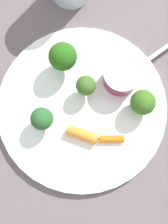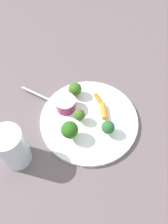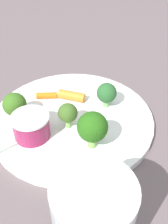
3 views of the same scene
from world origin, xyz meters
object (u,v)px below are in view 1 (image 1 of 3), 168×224
at_px(broccoli_floret_2, 86,86).
at_px(carrot_stick_0, 82,134).
at_px(broccoli_floret_1, 43,122).
at_px(carrot_stick_1, 112,139).
at_px(fork, 152,57).
at_px(broccoli_floret_0, 63,57).
at_px(sauce_cup, 121,77).
at_px(broccoli_floret_3, 143,102).
at_px(plate, 82,107).

xyz_separation_m(broccoli_floret_2, carrot_stick_0, (-0.03, -0.06, -0.02)).
height_order(broccoli_floret_1, carrot_stick_0, broccoli_floret_1).
height_order(carrot_stick_1, fork, carrot_stick_1).
xyz_separation_m(carrot_stick_0, fork, (0.16, 0.07, -0.01)).
xyz_separation_m(broccoli_floret_0, broccoli_floret_1, (-0.06, -0.08, -0.01)).
bearing_deg(sauce_cup, broccoli_floret_2, 174.66).
height_order(broccoli_floret_1, fork, broccoli_floret_1).
bearing_deg(carrot_stick_0, broccoli_floret_1, 141.47).
bearing_deg(broccoli_floret_3, broccoli_floret_1, 168.51).
xyz_separation_m(broccoli_floret_3, carrot_stick_1, (-0.06, -0.03, -0.02)).
xyz_separation_m(broccoli_floret_1, broccoli_floret_3, (0.15, -0.03, -0.00)).
distance_m(sauce_cup, broccoli_floret_0, 0.10).
bearing_deg(broccoli_floret_0, broccoli_floret_3, -52.42).
relative_size(sauce_cup, broccoli_floret_0, 0.96).
distance_m(broccoli_floret_0, broccoli_floret_3, 0.14).
bearing_deg(broccoli_floret_3, carrot_stick_0, -175.91).
bearing_deg(plate, broccoli_floret_2, 54.04).
height_order(sauce_cup, carrot_stick_1, sauce_cup).
relative_size(broccoli_floret_0, broccoli_floret_3, 1.28).
xyz_separation_m(broccoli_floret_2, broccoli_floret_3, (0.07, -0.06, -0.00)).
height_order(sauce_cup, broccoli_floret_2, broccoli_floret_2).
bearing_deg(broccoli_floret_3, fork, 51.29).
height_order(plate, sauce_cup, sauce_cup).
distance_m(plate, fork, 0.14).
relative_size(carrot_stick_0, fork, 0.28).
height_order(broccoli_floret_3, carrot_stick_1, broccoli_floret_3).
distance_m(plate, carrot_stick_0, 0.05).
bearing_deg(broccoli_floret_2, carrot_stick_1, -85.61).
distance_m(sauce_cup, carrot_stick_1, 0.10).
distance_m(sauce_cup, broccoli_floret_1, 0.14).
relative_size(plate, broccoli_floret_2, 6.18).
distance_m(broccoli_floret_2, carrot_stick_1, 0.09).
bearing_deg(sauce_cup, plate, -167.36).
distance_m(sauce_cup, broccoli_floret_2, 0.06).
distance_m(broccoli_floret_3, carrot_stick_0, 0.10).
xyz_separation_m(plate, broccoli_floret_3, (0.09, -0.04, 0.03)).
xyz_separation_m(sauce_cup, broccoli_floret_2, (-0.06, 0.01, 0.01)).
xyz_separation_m(broccoli_floret_3, fork, (0.05, 0.07, -0.03)).
bearing_deg(fork, carrot_stick_0, -154.42).
relative_size(plate, fork, 1.61).
height_order(sauce_cup, broccoli_floret_0, broccoli_floret_0).
bearing_deg(fork, carrot_stick_1, -139.74).
height_order(broccoli_floret_0, broccoli_floret_2, broccoli_floret_0).
relative_size(sauce_cup, broccoli_floret_1, 1.27).
relative_size(broccoli_floret_1, broccoli_floret_3, 0.97).
bearing_deg(broccoli_floret_2, broccoli_floret_1, -161.54).
bearing_deg(broccoli_floret_3, broccoli_floret_2, 140.44).
distance_m(broccoli_floret_3, carrot_stick_1, 0.07).
distance_m(plate, broccoli_floret_1, 0.07).
relative_size(plate, carrot_stick_1, 7.28).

